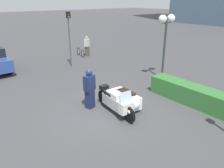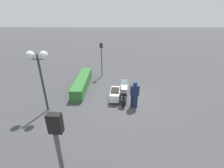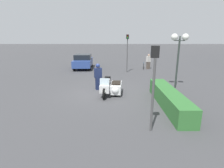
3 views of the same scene
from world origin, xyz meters
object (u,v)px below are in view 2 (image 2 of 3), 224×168
Objects in this scene: police_motorcycle at (119,92)px; hedge_bush_curbside at (83,82)px; traffic_light_near at (101,55)px; twin_lamp_post at (38,62)px; traffic_light_far at (62,165)px; officer_rider at (135,94)px.

police_motorcycle reaches higher than hedge_bush_curbside.
traffic_light_near is (2.36, -1.40, 1.65)m from hedge_bush_curbside.
twin_lamp_post is 6.44m from traffic_light_near.
police_motorcycle is 4.75m from traffic_light_near.
traffic_light_far reaches higher than traffic_light_near.
traffic_light_near reaches higher than officer_rider.
twin_lamp_post is (-3.30, 1.52, 2.58)m from hedge_bush_curbside.
hedge_bush_curbside is at bearing -145.42° from officer_rider.
officer_rider is 0.48× the size of twin_lamp_post.
traffic_light_far is (-6.94, 1.50, 1.89)m from police_motorcycle.
police_motorcycle is 0.82× the size of traffic_light_near.
hedge_bush_curbside is (1.86, 2.86, -0.05)m from police_motorcycle.
traffic_light_far is at bearing -171.25° from hedge_bush_curbside.
officer_rider is 5.67m from twin_lamp_post.
twin_lamp_post reaches higher than officer_rider.
police_motorcycle is at bearing -123.05° from hedge_bush_curbside.
twin_lamp_post is (-0.41, 5.26, 2.08)m from officer_rider.
officer_rider is (-1.04, -0.88, 0.45)m from police_motorcycle.
hedge_bush_curbside is 3.20m from traffic_light_near.
officer_rider is 4.76m from hedge_bush_curbside.
traffic_light_near is at bearing 4.16° from traffic_light_far.
traffic_light_far is (-11.16, 0.04, 0.30)m from traffic_light_near.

